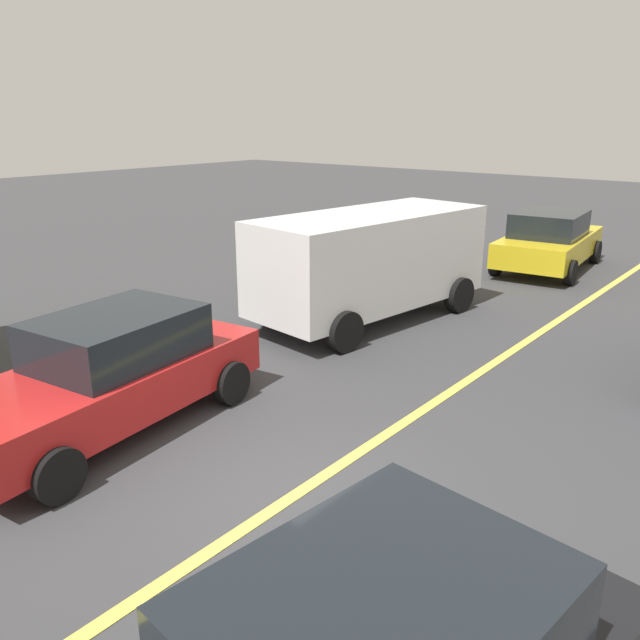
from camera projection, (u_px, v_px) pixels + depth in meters
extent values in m
plane|color=#38383A|center=(288.00, 500.00, 7.11)|extent=(80.00, 80.00, 0.00)
cube|color=#E0D14C|center=(426.00, 408.00, 9.32)|extent=(28.00, 0.16, 0.01)
cube|color=white|center=(370.00, 258.00, 13.03)|extent=(5.41, 2.63, 1.82)
cube|color=black|center=(433.00, 226.00, 14.28)|extent=(0.39, 1.85, 0.80)
cylinder|color=black|center=(388.00, 278.00, 15.16)|extent=(0.79, 0.35, 0.76)
cylinder|color=black|center=(459.00, 295.00, 13.78)|extent=(0.79, 0.35, 0.76)
cylinder|color=black|center=(272.00, 308.00, 12.83)|extent=(0.79, 0.35, 0.76)
cylinder|color=black|center=(344.00, 331.00, 11.45)|extent=(0.79, 0.35, 0.76)
cube|color=red|center=(108.00, 385.00, 8.54)|extent=(4.55, 2.25, 0.62)
cube|color=black|center=(117.00, 336.00, 8.53)|extent=(2.27, 1.76, 0.62)
cylinder|color=black|center=(57.00, 475.00, 7.01)|extent=(0.66, 0.30, 0.64)
cylinder|color=black|center=(231.00, 383.00, 9.41)|extent=(0.66, 0.30, 0.64)
cylinder|color=black|center=(147.00, 360.00, 10.27)|extent=(0.66, 0.30, 0.64)
cube|color=gold|center=(549.00, 246.00, 17.56)|extent=(4.61, 2.33, 0.64)
cube|color=black|center=(549.00, 224.00, 17.19)|extent=(2.29, 1.87, 0.64)
cylinder|color=black|center=(529.00, 245.00, 19.35)|extent=(0.66, 0.28, 0.64)
cylinder|color=black|center=(595.00, 252.00, 18.37)|extent=(0.66, 0.28, 0.64)
cylinder|color=black|center=(496.00, 263.00, 16.94)|extent=(0.66, 0.28, 0.64)
cylinder|color=black|center=(570.00, 273.00, 15.96)|extent=(0.66, 0.28, 0.64)
cube|color=black|center=(381.00, 638.00, 3.48)|extent=(2.17, 1.74, 0.69)
cylinder|color=black|center=(393.00, 600.00, 5.20)|extent=(0.66, 0.29, 0.64)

